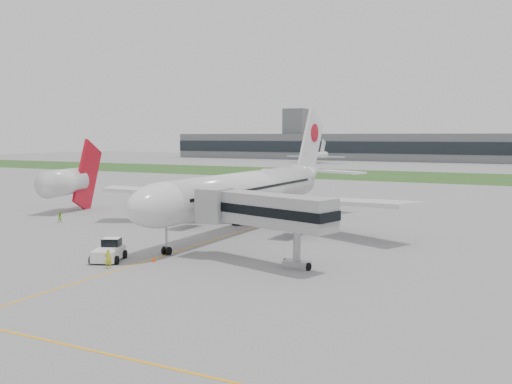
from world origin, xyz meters
The scene contains 14 objects.
ground centered at (0.00, 0.00, 0.00)m, with size 600.00×600.00×0.00m, color gray.
apron_markings centered at (0.00, -5.00, 0.00)m, with size 70.00×70.00×0.04m, color #FCA615, non-canonical shape.
grass_strip centered at (0.00, 120.00, 0.01)m, with size 600.00×50.00×0.02m, color #26471A.
terminal_building centered at (0.00, 229.87, 7.00)m, with size 320.00×22.30×14.00m.
control_tower centered at (-90.00, 232.00, 0.00)m, with size 12.00×12.00×56.00m, color slate, non-canonical shape.
airliner centered at (0.00, 4.87, 5.66)m, with size 48.13×53.95×17.88m.
pushback_tug centered at (-3.67, -20.03, 1.02)m, with size 4.21×4.95×2.22m.
jet_bridge centered at (11.00, -13.82, 5.46)m, with size 16.13×7.43×7.38m.
safety_cone_left centered at (-4.36, -21.78, 0.25)m, with size 0.37×0.37×0.51m, color #FF450D.
safety_cone_right centered at (0.92, -18.47, 0.28)m, with size 0.41×0.41×0.57m, color #FF450D.
ground_crew_near centered at (-1.31, -22.85, 0.95)m, with size 0.69×0.45×1.90m, color #CBD122.
ground_crew_far centered at (-28.16, -3.16, 0.83)m, with size 0.80×0.63×1.65m, color #86D122.
neighbor_aircraft centered at (-36.24, 6.22, 5.21)m, with size 6.94×16.31×13.16m.
distant_aircraft_left centered at (-60.85, 186.98, 0.00)m, with size 28.28×24.96×10.81m, color silver, non-canonical shape.
Camera 1 is at (36.78, -65.28, 13.04)m, focal length 40.00 mm.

